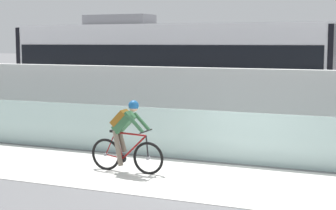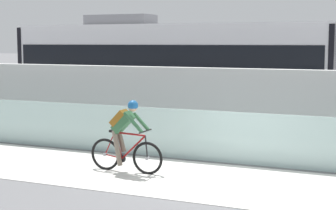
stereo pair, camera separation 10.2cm
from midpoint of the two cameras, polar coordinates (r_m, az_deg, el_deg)
name	(u,v)px [view 1 (the left image)]	position (r m, az deg, el deg)	size (l,w,h in m)	color
ground_plane	(217,182)	(11.55, 4.86, -7.88)	(200.00, 200.00, 0.00)	slate
bike_path_deck	(217,182)	(11.55, 4.86, -7.85)	(32.00, 3.20, 0.01)	silver
glass_parapet	(243,138)	(13.15, 7.47, -3.41)	(32.00, 0.05, 1.23)	silver
concrete_barrier_wall	(262,110)	(14.80, 9.43, -0.50)	(32.00, 0.36, 2.16)	silver
tram_rail_near	(281,136)	(17.35, 11.36, -3.11)	(32.00, 0.08, 0.01)	#595654
tram_rail_far	(290,129)	(18.74, 12.29, -2.42)	(32.00, 0.08, 0.01)	#595654
tram	(170,70)	(19.05, 0.08, 3.59)	(11.06, 2.54, 3.81)	silver
cyclist_on_bike	(126,137)	(12.20, -4.57, -3.26)	(1.77, 0.58, 1.61)	black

